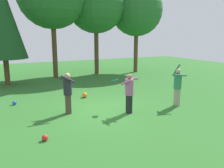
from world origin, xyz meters
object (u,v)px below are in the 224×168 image
(ball_orange, at_px, (85,95))
(tree_right, at_px, (96,4))
(person_thrower, at_px, (178,84))
(frisbee, at_px, (115,80))
(tree_left, at_px, (2,18))
(ball_red, at_px, (45,138))
(ball_blue, at_px, (14,103))
(person_bystander, at_px, (129,90))
(tree_far_right, at_px, (137,10))
(person_catcher, at_px, (68,90))

(ball_orange, distance_m, tree_right, 9.32)
(ball_orange, bearing_deg, person_thrower, -45.47)
(frisbee, bearing_deg, tree_left, 115.88)
(ball_orange, relative_size, ball_red, 1.36)
(ball_blue, bearing_deg, person_thrower, -28.08)
(person_bystander, height_order, tree_far_right, tree_far_right)
(tree_right, bearing_deg, tree_far_right, -7.94)
(frisbee, bearing_deg, ball_orange, 100.27)
(tree_left, bearing_deg, person_catcher, -76.12)
(person_thrower, bearing_deg, person_catcher, 1.84)
(person_thrower, bearing_deg, tree_left, -36.72)
(ball_red, bearing_deg, frisbee, 28.22)
(ball_orange, relative_size, tree_left, 0.04)
(ball_orange, bearing_deg, tree_left, 122.15)
(person_catcher, height_order, person_bystander, person_catcher)
(frisbee, height_order, ball_blue, frisbee)
(ball_red, xyz_separation_m, tree_far_right, (9.92, 10.46, 5.08))
(ball_blue, xyz_separation_m, tree_left, (0.05, 5.01, 4.05))
(ball_orange, distance_m, ball_blue, 3.35)
(person_thrower, height_order, ball_red, person_thrower)
(person_catcher, xyz_separation_m, ball_red, (-1.39, -2.17, -0.90))
(person_catcher, distance_m, frisbee, 1.99)
(frisbee, xyz_separation_m, ball_blue, (-3.79, 2.71, -1.19))
(ball_blue, relative_size, tree_right, 0.02)
(ball_orange, height_order, tree_right, tree_right)
(tree_far_right, relative_size, tree_left, 1.11)
(person_bystander, bearing_deg, ball_red, 83.05)
(person_catcher, relative_size, ball_orange, 6.35)
(person_catcher, distance_m, person_bystander, 2.48)
(person_thrower, xyz_separation_m, ball_blue, (-6.55, 3.49, -0.91))
(person_bystander, xyz_separation_m, ball_blue, (-4.09, 3.39, -0.86))
(frisbee, height_order, tree_far_right, tree_far_right)
(person_thrower, xyz_separation_m, tree_left, (-6.50, 8.50, 3.13))
(person_bystander, xyz_separation_m, ball_orange, (-0.75, 3.16, -0.83))
(person_thrower, distance_m, frisbee, 2.88)
(tree_far_right, distance_m, tree_left, 10.43)
(person_thrower, relative_size, ball_red, 9.64)
(tree_right, bearing_deg, ball_blue, -136.96)
(ball_blue, bearing_deg, ball_orange, -4.02)
(ball_orange, bearing_deg, tree_far_right, 41.39)
(ball_blue, bearing_deg, person_bystander, -39.65)
(frisbee, bearing_deg, tree_right, 71.18)
(person_thrower, height_order, person_bystander, person_thrower)
(person_thrower, xyz_separation_m, frisbee, (-2.76, 0.78, 0.27))
(person_catcher, distance_m, ball_blue, 3.10)
(person_catcher, bearing_deg, frisbee, 0.00)
(frisbee, xyz_separation_m, tree_left, (-3.74, 7.72, 2.86))
(person_catcher, distance_m, tree_far_right, 12.60)
(ball_red, bearing_deg, tree_right, 59.50)
(person_bystander, relative_size, ball_red, 8.38)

